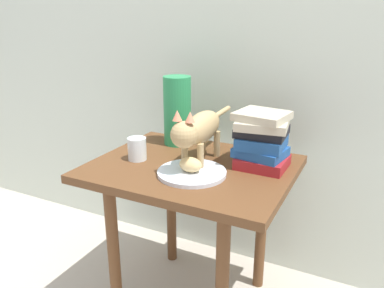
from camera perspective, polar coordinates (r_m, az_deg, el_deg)
name	(u,v)px	position (r m, az deg, el deg)	size (l,w,h in m)	color
back_panel	(236,19)	(1.68, 6.53, 17.84)	(4.00, 0.04, 2.20)	silver
side_table	(192,188)	(1.44, 0.00, -6.59)	(0.72, 0.57, 0.60)	brown
plate	(192,173)	(1.32, -0.03, -4.26)	(0.24, 0.24, 0.01)	silver
bread_roll	(190,165)	(1.30, -0.23, -3.08)	(0.08, 0.06, 0.05)	#E0BC7A
cat	(199,130)	(1.37, 1.03, 2.16)	(0.10, 0.48, 0.23)	tan
book_stack	(262,140)	(1.38, 10.30, 0.65)	(0.20, 0.19, 0.20)	maroon
green_vase	(177,111)	(1.59, -2.18, 4.93)	(0.11, 0.11, 0.28)	#288C51
candle_jar	(137,150)	(1.46, -8.12, -0.88)	(0.07, 0.07, 0.08)	silver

